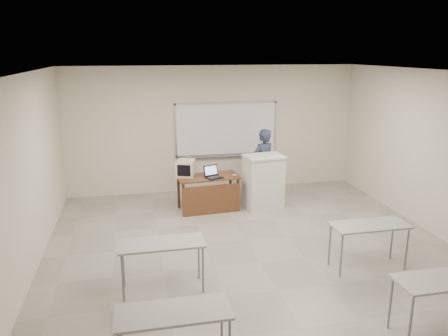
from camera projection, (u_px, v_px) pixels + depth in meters
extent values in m
cube|color=gray|center=(260.00, 263.00, 7.08)|extent=(7.00, 8.00, 0.01)
cube|color=white|center=(226.00, 129.00, 10.50)|extent=(2.40, 0.03, 1.20)
cube|color=#B7BABC|center=(226.00, 103.00, 10.34)|extent=(2.48, 0.04, 0.04)
cube|color=#B7BABC|center=(226.00, 154.00, 10.66)|extent=(2.48, 0.04, 0.04)
cube|color=#B7BABC|center=(176.00, 131.00, 10.25)|extent=(0.04, 0.04, 1.28)
cube|color=#B7BABC|center=(275.00, 127.00, 10.74)|extent=(0.04, 0.04, 1.28)
cube|color=#B7BABC|center=(227.00, 156.00, 10.63)|extent=(2.16, 0.07, 0.02)
cube|color=#A5A5A0|center=(162.00, 243.00, 6.10)|extent=(1.20, 0.50, 0.03)
cylinder|color=slate|center=(123.00, 278.00, 5.90)|extent=(0.03, 0.03, 0.70)
cylinder|color=slate|center=(203.00, 270.00, 6.12)|extent=(0.03, 0.03, 0.70)
cylinder|color=slate|center=(123.00, 264.00, 6.28)|extent=(0.03, 0.03, 0.70)
cylinder|color=slate|center=(199.00, 257.00, 6.50)|extent=(0.03, 0.03, 0.70)
cube|color=#A5A5A0|center=(370.00, 225.00, 6.74)|extent=(1.20, 0.50, 0.03)
cylinder|color=slate|center=(341.00, 256.00, 6.54)|extent=(0.03, 0.03, 0.70)
cylinder|color=slate|center=(407.00, 249.00, 6.76)|extent=(0.03, 0.03, 0.70)
cylinder|color=slate|center=(330.00, 245.00, 6.92)|extent=(0.03, 0.03, 0.70)
cylinder|color=slate|center=(392.00, 239.00, 7.14)|extent=(0.03, 0.03, 0.70)
cube|color=#A5A5A0|center=(174.00, 312.00, 4.50)|extent=(1.20, 0.50, 0.03)
cylinder|color=slate|center=(222.00, 325.00, 4.89)|extent=(0.03, 0.03, 0.70)
cube|color=#A5A5A0|center=(445.00, 280.00, 5.14)|extent=(1.20, 0.50, 0.03)
cylinder|color=slate|center=(411.00, 322.00, 4.93)|extent=(0.03, 0.03, 0.70)
cylinder|color=slate|center=(390.00, 303.00, 5.31)|extent=(0.03, 0.03, 0.70)
cube|color=brown|center=(208.00, 177.00, 9.27)|extent=(1.30, 0.65, 0.04)
cube|color=brown|center=(211.00, 200.00, 9.09)|extent=(1.24, 0.03, 0.63)
cylinder|color=#3E2114|center=(182.00, 199.00, 9.00)|extent=(0.06, 0.06, 0.71)
cylinder|color=#3E2114|center=(238.00, 196.00, 9.23)|extent=(0.06, 0.06, 0.71)
cylinder|color=#3E2114|center=(179.00, 192.00, 9.50)|extent=(0.06, 0.06, 0.71)
cylinder|color=#3E2114|center=(232.00, 188.00, 9.73)|extent=(0.06, 0.06, 0.71)
cube|color=silver|center=(263.00, 183.00, 9.46)|extent=(0.78, 0.56, 1.12)
cube|color=silver|center=(264.00, 156.00, 9.31)|extent=(0.82, 0.60, 0.04)
cube|color=beige|center=(186.00, 168.00, 9.27)|extent=(0.35, 0.37, 0.33)
cube|color=beige|center=(187.00, 170.00, 9.08)|extent=(0.37, 0.04, 0.35)
cube|color=black|center=(187.00, 171.00, 9.06)|extent=(0.28, 0.01, 0.24)
cube|color=black|center=(214.00, 178.00, 9.11)|extent=(0.33, 0.24, 0.02)
cube|color=black|center=(215.00, 177.00, 9.10)|extent=(0.27, 0.14, 0.01)
cube|color=black|center=(213.00, 170.00, 9.22)|extent=(0.33, 0.07, 0.23)
cube|color=#95B5E1|center=(213.00, 170.00, 9.21)|extent=(0.28, 0.05, 0.17)
ellipsoid|color=#B2B3BA|center=(234.00, 175.00, 9.25)|extent=(0.12, 0.10, 0.04)
cube|color=beige|center=(259.00, 157.00, 9.15)|extent=(0.45, 0.15, 0.03)
imported|color=black|center=(263.00, 165.00, 9.89)|extent=(0.71, 0.61, 1.65)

